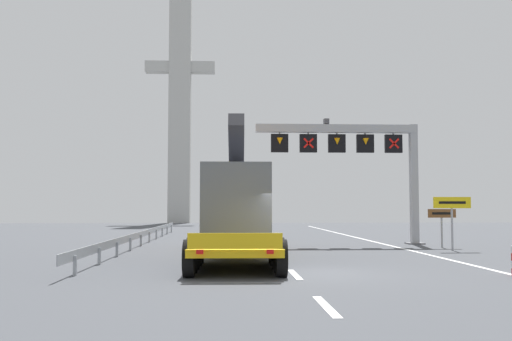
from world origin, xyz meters
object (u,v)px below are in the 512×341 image
object	(u,v)px
heavy_haul_truck_yellow	(237,208)
tourist_info_sign_brown	(442,218)
exit_sign_yellow	(452,209)
bridge_pylon_distant	(180,94)
overhead_lane_gantry	(357,149)

from	to	relation	value
heavy_haul_truck_yellow	tourist_info_sign_brown	world-z (taller)	heavy_haul_truck_yellow
heavy_haul_truck_yellow	exit_sign_yellow	xyz separation A→B (m)	(10.17, 2.38, -0.03)
heavy_haul_truck_yellow	bridge_pylon_distant	distance (m)	52.85
tourist_info_sign_brown	bridge_pylon_distant	distance (m)	51.40
heavy_haul_truck_yellow	bridge_pylon_distant	xyz separation A→B (m)	(-6.66, 50.32, 14.69)
heavy_haul_truck_yellow	tourist_info_sign_brown	size ratio (longest dim) A/B	7.27
heavy_haul_truck_yellow	exit_sign_yellow	bearing A→B (deg)	13.15
tourist_info_sign_brown	bridge_pylon_distant	bearing A→B (deg)	110.32
heavy_haul_truck_yellow	bridge_pylon_distant	bearing A→B (deg)	97.54
heavy_haul_truck_yellow	exit_sign_yellow	size ratio (longest dim) A/B	5.60
exit_sign_yellow	tourist_info_sign_brown	size ratio (longest dim) A/B	1.30
tourist_info_sign_brown	bridge_pylon_distant	xyz separation A→B (m)	(-17.05, 46.04, 15.21)
exit_sign_yellow	bridge_pylon_distant	world-z (taller)	bridge_pylon_distant
exit_sign_yellow	bridge_pylon_distant	size ratio (longest dim) A/B	0.08
overhead_lane_gantry	heavy_haul_truck_yellow	bearing A→B (deg)	-133.42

